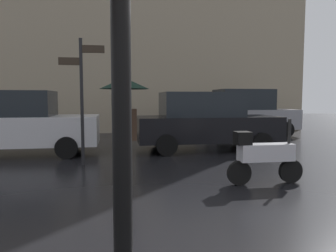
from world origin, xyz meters
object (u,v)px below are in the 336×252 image
at_px(parked_scooter, 263,155).
at_px(street_signpost, 82,89).
at_px(pedestrian_with_umbrella, 125,100).
at_px(parked_car_left, 14,123).
at_px(parked_car_right, 205,121).
at_px(parked_car_distant, 246,113).

relative_size(parked_scooter, street_signpost, 0.49).
relative_size(pedestrian_with_umbrella, parked_scooter, 1.35).
bearing_deg(pedestrian_with_umbrella, parked_car_left, 111.59).
xyz_separation_m(parked_scooter, parked_car_left, (-5.62, 4.09, 0.37)).
bearing_deg(parked_car_right, parked_car_left, 170.89).
xyz_separation_m(parked_car_right, street_signpost, (-3.58, -1.73, 0.93)).
distance_m(pedestrian_with_umbrella, parked_car_right, 4.26).
relative_size(parked_car_distant, street_signpost, 1.35).
height_order(parked_scooter, parked_car_left, parked_car_left).
bearing_deg(parked_car_right, parked_scooter, -100.07).
height_order(pedestrian_with_umbrella, parked_car_left, pedestrian_with_umbrella).
bearing_deg(parked_car_distant, parked_car_right, 66.46).
height_order(parked_scooter, parked_car_distant, parked_car_distant).
distance_m(parked_scooter, parked_car_right, 4.14).
xyz_separation_m(parked_scooter, street_signpost, (-3.54, 2.39, 1.29)).
bearing_deg(parked_scooter, parked_car_right, 83.29).
bearing_deg(pedestrian_with_umbrella, parked_car_right, 30.17).
bearing_deg(parked_car_distant, parked_scooter, 84.93).
relative_size(pedestrian_with_umbrella, street_signpost, 0.66).
xyz_separation_m(parked_car_left, parked_car_distant, (8.51, 3.51, 0.08)).
bearing_deg(parked_car_right, parked_car_distant, 41.24).
distance_m(parked_car_left, street_signpost, 2.84).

